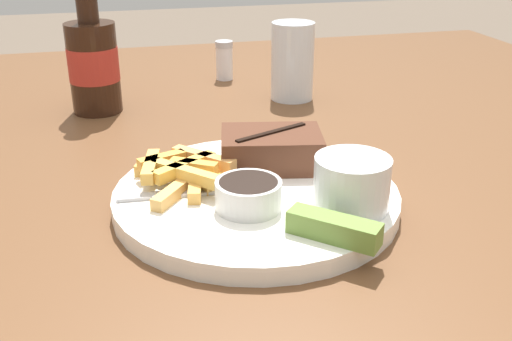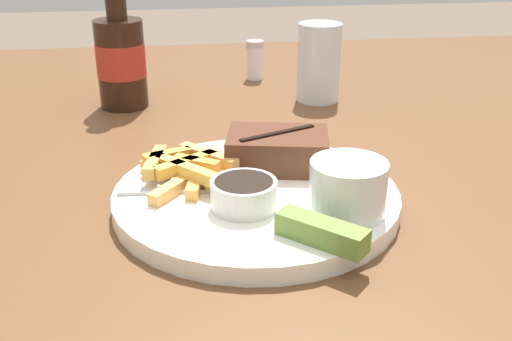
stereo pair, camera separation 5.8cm
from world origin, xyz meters
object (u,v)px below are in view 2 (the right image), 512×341
Objects in this scene: drinking_glass at (319,63)px; pickle_spear at (322,232)px; steak_portion at (277,150)px; knife_utensil at (248,173)px; coleslaw_cup at (348,185)px; dipping_sauce_cup at (244,193)px; fork_utensil at (181,190)px; salt_shaker at (255,60)px; dinner_plate at (256,197)px; beer_bottle at (121,58)px.

pickle_spear is at bearing -102.84° from drinking_glass.
steak_portion reaches higher than knife_utensil.
steak_portion is at bearing 111.43° from coleslaw_cup.
fork_utensil is (-0.06, 0.04, -0.01)m from dipping_sauce_cup.
salt_shaker reaches higher than steak_portion.
dinner_plate is at bearing 0.00° from fork_utensil.
dipping_sauce_cup is 0.09m from pickle_spear.
fork_utensil is at bearing 124.05° from knife_utensil.
pickle_spear is at bearing -151.08° from knife_utensil.
beer_bottle is 3.12× the size of salt_shaker.
steak_portion is (0.03, 0.05, 0.03)m from dinner_plate.
fork_utensil is 0.35m from beer_bottle.
dinner_plate is at bearing 141.65° from coleslaw_cup.
coleslaw_cup is 0.46m from beer_bottle.
pickle_spear is 0.49m from beer_bottle.
knife_utensil is (-0.08, 0.09, -0.02)m from coleslaw_cup.
dipping_sauce_cup is 0.51m from salt_shaker.
steak_portion reaches higher than dinner_plate.
dipping_sauce_cup is (-0.05, -0.09, -0.00)m from steak_portion.
dinner_plate is at bearing -97.56° from salt_shaker.
coleslaw_cup is 0.06m from pickle_spear.
salt_shaker is (-0.08, 0.13, -0.02)m from drinking_glass.
pickle_spear is 0.44× the size of knife_utensil.
salt_shaker is at bearing 82.44° from dinner_plate.
knife_utensil is at bearing -148.63° from steak_portion.
dipping_sauce_cup is (-0.02, -0.04, 0.02)m from dinner_plate.
salt_shaker reaches higher than knife_utensil.
knife_utensil reaches higher than fork_utensil.
dipping_sauce_cup is at bearing -98.82° from salt_shaker.
drinking_glass is at bearing -59.49° from salt_shaker.
pickle_spear is at bearing -125.73° from coleslaw_cup.
salt_shaker reaches higher than dinner_plate.
dinner_plate is at bearing -160.98° from knife_utensil.
dipping_sauce_cup is 0.40m from drinking_glass.
knife_utensil is (0.07, 0.03, 0.00)m from fork_utensil.
coleslaw_cup is at bearing -13.88° from dipping_sauce_cup.
fork_utensil is at bearing -154.42° from steak_portion.
fork_utensil is at bearing 156.68° from coleslaw_cup.
knife_utensil is (-0.03, -0.02, -0.02)m from steak_portion.
steak_portion is 1.62× the size of pickle_spear.
knife_utensil is at bearing 80.21° from dipping_sauce_cup.
knife_utensil is at bearing -98.67° from salt_shaker.
coleslaw_cup is 0.40m from drinking_glass.
fork_utensil is at bearing 176.44° from dinner_plate.
steak_portion is 0.12m from coleslaw_cup.
steak_portion reaches higher than dipping_sauce_cup.
dinner_plate is 0.10m from coleslaw_cup.
drinking_glass is at bearing 60.74° from fork_utensil.
knife_utensil is 2.54× the size of salt_shaker.
dinner_plate is 0.07m from steak_portion.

